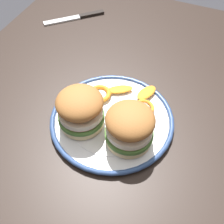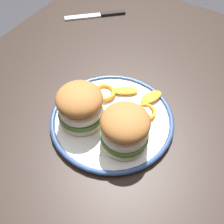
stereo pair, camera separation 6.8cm
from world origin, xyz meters
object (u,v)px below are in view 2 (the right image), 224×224
dining_table (118,127)px  sandwich_half_right (80,105)px  sandwich_half_left (125,128)px  dinner_plate (112,120)px  table_knife (100,15)px

dining_table → sandwich_half_right: bearing=155.2°
sandwich_half_left → sandwich_half_right: size_ratio=0.94×
dining_table → sandwich_half_right: 0.20m
dining_table → dinner_plate: bearing=-164.0°
dinner_plate → sandwich_half_left: 0.10m
dining_table → table_knife: table_knife is taller
dinner_plate → sandwich_half_left: size_ratio=2.78×
sandwich_half_right → table_knife: size_ratio=0.68×
dinner_plate → sandwich_half_right: size_ratio=2.60×
sandwich_half_left → dinner_plate: bearing=54.3°
dining_table → sandwich_half_right: size_ratio=9.63×
dinner_plate → table_knife: size_ratio=1.77×
sandwich_half_right → table_knife: sandwich_half_right is taller
dining_table → dinner_plate: (-0.06, -0.02, 0.11)m
dining_table → dinner_plate: size_ratio=3.71×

